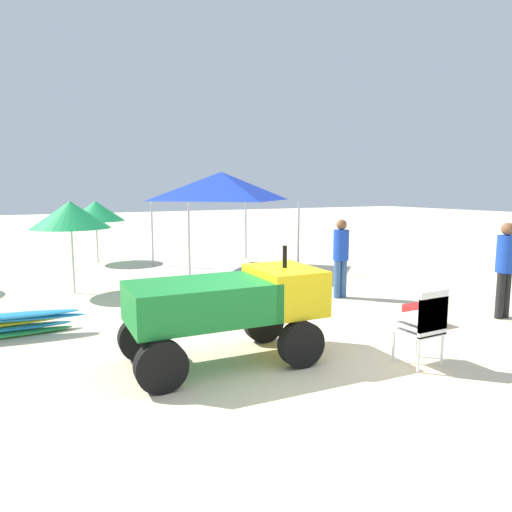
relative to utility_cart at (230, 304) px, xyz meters
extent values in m
plane|color=beige|center=(0.65, -0.45, -0.78)|extent=(80.00, 80.00, 0.00)
cube|color=#197A2D|center=(-0.39, 0.02, 0.07)|extent=(1.86, 1.21, 0.50)
cube|color=yellow|center=(0.81, -0.05, 0.12)|extent=(0.86, 1.15, 0.60)
cylinder|color=black|center=(0.81, -0.05, 0.57)|extent=(0.06, 0.06, 0.30)
cylinder|color=black|center=(0.79, 0.50, -0.48)|extent=(0.61, 0.22, 0.60)
cylinder|color=black|center=(0.72, -0.59, -0.48)|extent=(0.61, 0.22, 0.60)
cylinder|color=black|center=(-1.01, 0.61, -0.48)|extent=(0.61, 0.22, 0.60)
cylinder|color=black|center=(-1.07, -0.49, -0.48)|extent=(0.61, 0.22, 0.60)
cube|color=white|center=(2.10, -1.24, -0.34)|extent=(0.48, 0.48, 0.04)
cube|color=white|center=(2.10, -1.46, -0.14)|extent=(0.48, 0.04, 0.40)
cube|color=white|center=(2.10, -1.24, -0.25)|extent=(0.48, 0.48, 0.04)
cube|color=white|center=(2.10, -1.46, -0.05)|extent=(0.48, 0.04, 0.40)
cube|color=white|center=(2.10, -1.24, -0.16)|extent=(0.48, 0.48, 0.04)
cube|color=white|center=(2.10, -1.46, 0.04)|extent=(0.48, 0.04, 0.40)
cylinder|color=white|center=(2.31, -1.03, -0.57)|extent=(0.04, 0.04, 0.42)
cylinder|color=white|center=(1.89, -1.03, -0.57)|extent=(0.04, 0.04, 0.42)
cylinder|color=white|center=(2.31, -1.45, -0.57)|extent=(0.04, 0.04, 0.42)
cylinder|color=white|center=(1.89, -1.45, -0.57)|extent=(0.04, 0.04, 0.42)
ellipsoid|color=green|center=(-2.64, 2.55, -0.74)|extent=(2.03, 0.28, 0.08)
ellipsoid|color=#268CCC|center=(-2.61, 2.60, -0.66)|extent=(1.97, 0.34, 0.08)
ellipsoid|color=yellow|center=(-2.62, 2.66, -0.58)|extent=(2.02, 0.30, 0.08)
ellipsoid|color=#268CCC|center=(-2.63, 2.44, -0.42)|extent=(2.21, 0.59, 0.08)
cylinder|color=black|center=(5.04, -0.36, -0.38)|extent=(0.14, 0.14, 0.81)
cylinder|color=black|center=(5.20, -0.36, -0.38)|extent=(0.14, 0.14, 0.81)
cylinder|color=#193FB2|center=(5.12, -0.36, 0.35)|extent=(0.32, 0.32, 0.65)
sphere|color=brown|center=(5.12, -0.36, 0.79)|extent=(0.22, 0.22, 0.22)
cylinder|color=#33598C|center=(3.51, 2.24, -0.39)|extent=(0.14, 0.14, 0.79)
cylinder|color=#33598C|center=(3.67, 2.24, -0.39)|extent=(0.14, 0.14, 0.79)
cylinder|color=#193FB2|center=(3.59, 2.24, 0.32)|extent=(0.32, 0.32, 0.63)
sphere|color=brown|center=(3.59, 2.24, 0.74)|extent=(0.21, 0.21, 0.21)
cylinder|color=#B2B2B7|center=(1.32, 5.05, 0.18)|extent=(0.05, 0.05, 1.94)
cylinder|color=#B2B2B7|center=(4.40, 5.05, 0.18)|extent=(0.05, 0.05, 1.94)
cylinder|color=#B2B2B7|center=(1.32, 8.13, 0.18)|extent=(0.05, 0.05, 1.94)
cylinder|color=#B2B2B7|center=(4.40, 8.13, 0.18)|extent=(0.05, 0.05, 1.94)
pyramid|color=#1938BF|center=(2.86, 6.59, 1.54)|extent=(3.08, 3.08, 0.77)
cylinder|color=beige|center=(-0.01, 9.48, 0.16)|extent=(0.04, 0.04, 1.88)
cone|color=#19994C|center=(-0.01, 9.48, 0.80)|extent=(1.71, 1.71, 0.60)
cylinder|color=beige|center=(-1.24, 5.31, 0.21)|extent=(0.04, 0.04, 2.00)
cone|color=#19994C|center=(-1.24, 5.31, 0.92)|extent=(1.66, 1.66, 0.58)
cube|color=red|center=(3.52, 0.02, -0.61)|extent=(0.49, 0.36, 0.34)
camera|label=1|loc=(-2.53, -5.40, 1.48)|focal=33.06mm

